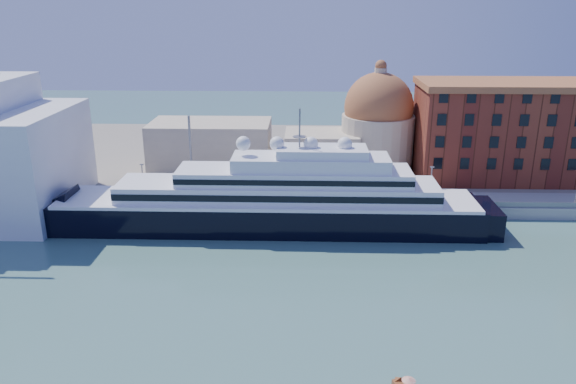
{
  "coord_description": "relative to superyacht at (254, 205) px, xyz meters",
  "views": [
    {
      "loc": [
        3.97,
        -80.05,
        42.91
      ],
      "look_at": [
        0.87,
        18.0,
        9.33
      ],
      "focal_mm": 35.0,
      "sensor_mm": 36.0,
      "label": 1
    }
  ],
  "objects": [
    {
      "name": "superyacht",
      "position": [
        0.0,
        0.0,
        0.0
      ],
      "size": [
        93.75,
        13.0,
        28.02
      ],
      "color": "black",
      "rests_on": "ground"
    },
    {
      "name": "quay",
      "position": [
        6.05,
        11.0,
        -3.59
      ],
      "size": [
        180.0,
        10.0,
        2.5
      ],
      "primitive_type": "cube",
      "color": "gray",
      "rests_on": "ground"
    },
    {
      "name": "warehouse",
      "position": [
        58.05,
        29.0,
        8.95
      ],
      "size": [
        43.0,
        19.0,
        23.25
      ],
      "color": "maroon",
      "rests_on": "land"
    },
    {
      "name": "lamp_posts",
      "position": [
        -6.62,
        9.27,
        5.01
      ],
      "size": [
        120.8,
        2.4,
        18.0
      ],
      "color": "slate",
      "rests_on": "quay"
    },
    {
      "name": "service_barge",
      "position": [
        -27.93,
        -0.77,
        -4.17
      ],
      "size": [
        10.77,
        5.74,
        2.31
      ],
      "rotation": [
        0.0,
        0.0,
        0.24
      ],
      "color": "white",
      "rests_on": "ground"
    },
    {
      "name": "quay_fence",
      "position": [
        6.05,
        6.5,
        -1.74
      ],
      "size": [
        180.0,
        0.1,
        1.2
      ],
      "primitive_type": "cube",
      "color": "slate",
      "rests_on": "quay"
    },
    {
      "name": "church",
      "position": [
        12.44,
        34.72,
        6.07
      ],
      "size": [
        66.0,
        18.0,
        25.5
      ],
      "color": "beige",
      "rests_on": "land"
    },
    {
      "name": "ground",
      "position": [
        6.05,
        -23.0,
        -4.84
      ],
      "size": [
        400.0,
        400.0,
        0.0
      ],
      "primitive_type": "plane",
      "color": "#3A6561",
      "rests_on": "ground"
    },
    {
      "name": "land",
      "position": [
        6.05,
        52.0,
        -3.84
      ],
      "size": [
        260.0,
        72.0,
        2.0
      ],
      "primitive_type": "cube",
      "color": "slate",
      "rests_on": "ground"
    }
  ]
}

